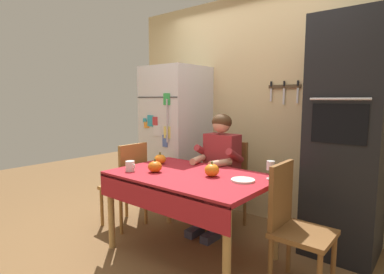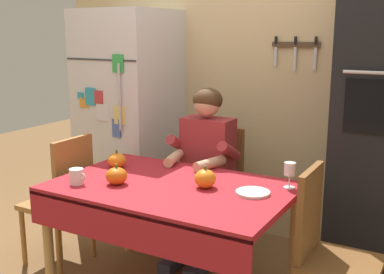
{
  "view_description": "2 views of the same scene",
  "coord_description": "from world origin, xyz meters",
  "px_view_note": "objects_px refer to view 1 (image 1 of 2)",
  "views": [
    {
      "loc": [
        1.69,
        -1.94,
        1.4
      ],
      "look_at": [
        -0.09,
        0.23,
        1.05
      ],
      "focal_mm": 28.65,
      "sensor_mm": 36.0,
      "label": 1
    },
    {
      "loc": [
        1.43,
        -2.18,
        1.63
      ],
      "look_at": [
        0.1,
        0.16,
        1.03
      ],
      "focal_mm": 44.58,
      "sensor_mm": 36.0,
      "label": 2
    }
  ],
  "objects_px": {
    "seated_person": "(218,162)",
    "coffee_mug": "(130,166)",
    "dining_table": "(189,184)",
    "pumpkin_large": "(155,167)",
    "pumpkin_medium": "(212,170)",
    "chair_behind_person": "(228,180)",
    "pumpkin_small": "(160,159)",
    "chair_left_side": "(128,181)",
    "chair_right_side": "(293,221)",
    "wall_oven": "(347,139)",
    "wine_glass": "(271,166)",
    "refrigerator": "(176,138)",
    "serving_tray": "(243,180)"
  },
  "relations": [
    {
      "from": "chair_behind_person",
      "to": "dining_table",
      "type": "bearing_deg",
      "value": -82.86
    },
    {
      "from": "wine_glass",
      "to": "serving_tray",
      "type": "height_order",
      "value": "wine_glass"
    },
    {
      "from": "refrigerator",
      "to": "wine_glass",
      "type": "relative_size",
      "value": 11.76
    },
    {
      "from": "wall_oven",
      "to": "chair_behind_person",
      "type": "bearing_deg",
      "value": -173.54
    },
    {
      "from": "chair_behind_person",
      "to": "wine_glass",
      "type": "height_order",
      "value": "chair_behind_person"
    },
    {
      "from": "coffee_mug",
      "to": "pumpkin_small",
      "type": "bearing_deg",
      "value": 91.98
    },
    {
      "from": "pumpkin_small",
      "to": "serving_tray",
      "type": "relative_size",
      "value": 0.62
    },
    {
      "from": "chair_behind_person",
      "to": "pumpkin_large",
      "type": "relative_size",
      "value": 7.26
    },
    {
      "from": "dining_table",
      "to": "seated_person",
      "type": "distance_m",
      "value": 0.62
    },
    {
      "from": "coffee_mug",
      "to": "pumpkin_large",
      "type": "bearing_deg",
      "value": 29.22
    },
    {
      "from": "pumpkin_small",
      "to": "wine_glass",
      "type": "bearing_deg",
      "value": 7.69
    },
    {
      "from": "dining_table",
      "to": "serving_tray",
      "type": "xyz_separation_m",
      "value": [
        0.48,
        0.11,
        0.09
      ]
    },
    {
      "from": "pumpkin_medium",
      "to": "chair_left_side",
      "type": "bearing_deg",
      "value": -178.56
    },
    {
      "from": "dining_table",
      "to": "chair_left_side",
      "type": "relative_size",
      "value": 1.51
    },
    {
      "from": "seated_person",
      "to": "coffee_mug",
      "type": "distance_m",
      "value": 0.94
    },
    {
      "from": "chair_right_side",
      "to": "dining_table",
      "type": "bearing_deg",
      "value": -172.36
    },
    {
      "from": "wall_oven",
      "to": "wine_glass",
      "type": "xyz_separation_m",
      "value": [
        -0.43,
        -0.61,
        -0.2
      ]
    },
    {
      "from": "pumpkin_large",
      "to": "pumpkin_medium",
      "type": "bearing_deg",
      "value": 22.24
    },
    {
      "from": "dining_table",
      "to": "coffee_mug",
      "type": "xyz_separation_m",
      "value": [
        -0.5,
        -0.24,
        0.13
      ]
    },
    {
      "from": "chair_behind_person",
      "to": "chair_left_side",
      "type": "relative_size",
      "value": 1.0
    },
    {
      "from": "wall_oven",
      "to": "seated_person",
      "type": "height_order",
      "value": "wall_oven"
    },
    {
      "from": "refrigerator",
      "to": "pumpkin_medium",
      "type": "relative_size",
      "value": 13.66
    },
    {
      "from": "refrigerator",
      "to": "pumpkin_medium",
      "type": "bearing_deg",
      "value": -35.23
    },
    {
      "from": "wine_glass",
      "to": "pumpkin_large",
      "type": "relative_size",
      "value": 1.2
    },
    {
      "from": "coffee_mug",
      "to": "serving_tray",
      "type": "distance_m",
      "value": 1.04
    },
    {
      "from": "coffee_mug",
      "to": "pumpkin_small",
      "type": "relative_size",
      "value": 0.93
    },
    {
      "from": "seated_person",
      "to": "pumpkin_small",
      "type": "distance_m",
      "value": 0.61
    },
    {
      "from": "chair_right_side",
      "to": "pumpkin_large",
      "type": "bearing_deg",
      "value": -168.2
    },
    {
      "from": "chair_behind_person",
      "to": "coffee_mug",
      "type": "height_order",
      "value": "chair_behind_person"
    },
    {
      "from": "dining_table",
      "to": "pumpkin_small",
      "type": "height_order",
      "value": "pumpkin_small"
    },
    {
      "from": "wall_oven",
      "to": "pumpkin_small",
      "type": "distance_m",
      "value": 1.76
    },
    {
      "from": "wine_glass",
      "to": "pumpkin_medium",
      "type": "xyz_separation_m",
      "value": [
        -0.43,
        -0.24,
        -0.05
      ]
    },
    {
      "from": "dining_table",
      "to": "serving_tray",
      "type": "distance_m",
      "value": 0.5
    },
    {
      "from": "dining_table",
      "to": "chair_right_side",
      "type": "distance_m",
      "value": 0.92
    },
    {
      "from": "wall_oven",
      "to": "pumpkin_medium",
      "type": "height_order",
      "value": "wall_oven"
    },
    {
      "from": "pumpkin_medium",
      "to": "serving_tray",
      "type": "distance_m",
      "value": 0.29
    },
    {
      "from": "pumpkin_small",
      "to": "coffee_mug",
      "type": "bearing_deg",
      "value": -88.02
    },
    {
      "from": "chair_left_side",
      "to": "chair_right_side",
      "type": "xyz_separation_m",
      "value": [
        1.8,
        0.08,
        0.0
      ]
    },
    {
      "from": "pumpkin_large",
      "to": "coffee_mug",
      "type": "bearing_deg",
      "value": -150.78
    },
    {
      "from": "wall_oven",
      "to": "serving_tray",
      "type": "xyz_separation_m",
      "value": [
        -0.57,
        -0.82,
        -0.3
      ]
    },
    {
      "from": "refrigerator",
      "to": "pumpkin_small",
      "type": "height_order",
      "value": "refrigerator"
    },
    {
      "from": "chair_right_side",
      "to": "wine_glass",
      "type": "xyz_separation_m",
      "value": [
        -0.28,
        0.19,
        0.34
      ]
    },
    {
      "from": "dining_table",
      "to": "chair_left_side",
      "type": "bearing_deg",
      "value": 177.17
    },
    {
      "from": "chair_left_side",
      "to": "serving_tray",
      "type": "relative_size",
      "value": 4.81
    },
    {
      "from": "refrigerator",
      "to": "chair_left_side",
      "type": "xyz_separation_m",
      "value": [
        0.05,
        -0.84,
        -0.39
      ]
    },
    {
      "from": "dining_table",
      "to": "wine_glass",
      "type": "relative_size",
      "value": 9.14
    },
    {
      "from": "dining_table",
      "to": "pumpkin_medium",
      "type": "distance_m",
      "value": 0.25
    },
    {
      "from": "pumpkin_small",
      "to": "pumpkin_medium",
      "type": "bearing_deg",
      "value": -6.63
    },
    {
      "from": "chair_left_side",
      "to": "pumpkin_large",
      "type": "bearing_deg",
      "value": -15.81
    },
    {
      "from": "chair_left_side",
      "to": "pumpkin_medium",
      "type": "relative_size",
      "value": 7.06
    }
  ]
}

